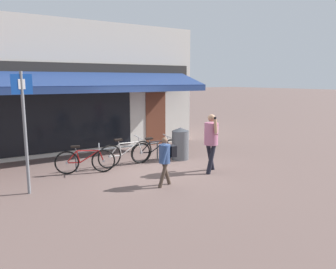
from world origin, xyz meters
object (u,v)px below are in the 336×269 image
(pedestrian_adult, at_px, (211,137))
(litter_bin, at_px, (180,143))
(bicycle_silver, at_px, (126,153))
(pedestrian_child, at_px, (166,156))
(bicycle_black, at_px, (156,150))
(parking_sign, at_px, (24,121))
(bicycle_red, at_px, (85,161))

(pedestrian_adult, relative_size, litter_bin, 1.58)
(bicycle_silver, relative_size, pedestrian_child, 1.47)
(bicycle_black, bearing_deg, parking_sign, -166.91)
(bicycle_silver, xyz_separation_m, pedestrian_adult, (1.76, -1.87, 0.61))
(bicycle_black, relative_size, litter_bin, 1.66)
(bicycle_silver, bearing_deg, bicycle_red, -177.07)
(pedestrian_adult, bearing_deg, bicycle_black, -81.42)
(litter_bin, bearing_deg, bicycle_silver, 174.62)
(pedestrian_child, bearing_deg, litter_bin, -124.97)
(pedestrian_adult, bearing_deg, bicycle_red, -40.50)
(bicycle_silver, bearing_deg, pedestrian_adult, -47.97)
(bicycle_black, height_order, litter_bin, litter_bin)
(pedestrian_child, bearing_deg, parking_sign, -15.24)
(bicycle_black, relative_size, parking_sign, 0.63)
(bicycle_red, xyz_separation_m, pedestrian_adult, (3.06, -1.77, 0.65))
(bicycle_red, distance_m, pedestrian_child, 2.53)
(bicycle_silver, relative_size, parking_sign, 0.65)
(parking_sign, bearing_deg, bicycle_red, 28.78)
(bicycle_silver, distance_m, bicycle_black, 1.09)
(bicycle_red, height_order, bicycle_black, bicycle_black)
(parking_sign, bearing_deg, pedestrian_adult, -10.49)
(pedestrian_adult, distance_m, pedestrian_child, 1.80)
(bicycle_silver, xyz_separation_m, bicycle_black, (1.09, 0.08, -0.04))
(bicycle_black, height_order, pedestrian_child, pedestrian_child)
(parking_sign, bearing_deg, litter_bin, 9.63)
(bicycle_red, relative_size, bicycle_silver, 0.88)
(litter_bin, bearing_deg, pedestrian_child, -132.36)
(bicycle_black, bearing_deg, bicycle_red, -177.68)
(pedestrian_child, relative_size, parking_sign, 0.44)
(bicycle_red, height_order, parking_sign, parking_sign)
(bicycle_red, bearing_deg, bicycle_silver, 24.44)
(bicycle_black, height_order, pedestrian_adult, pedestrian_adult)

